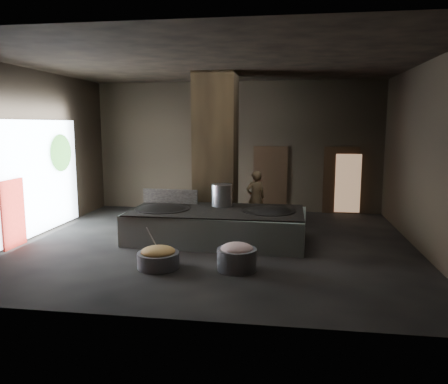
% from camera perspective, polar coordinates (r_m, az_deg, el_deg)
% --- Properties ---
extents(floor, '(10.00, 9.00, 0.10)m').
position_cam_1_polar(floor, '(11.36, -1.14, -6.92)').
color(floor, black).
rests_on(floor, ground).
extents(ceiling, '(10.00, 9.00, 0.10)m').
position_cam_1_polar(ceiling, '(11.04, -1.22, 16.73)').
color(ceiling, black).
rests_on(ceiling, back_wall).
extents(back_wall, '(10.00, 0.10, 4.50)m').
position_cam_1_polar(back_wall, '(15.46, 1.67, 5.91)').
color(back_wall, black).
rests_on(back_wall, ground).
extents(front_wall, '(10.00, 0.10, 4.50)m').
position_cam_1_polar(front_wall, '(6.54, -7.90, 1.91)').
color(front_wall, black).
rests_on(front_wall, ground).
extents(left_wall, '(0.10, 9.00, 4.50)m').
position_cam_1_polar(left_wall, '(12.81, -24.12, 4.56)').
color(left_wall, black).
rests_on(left_wall, ground).
extents(right_wall, '(0.10, 9.00, 4.50)m').
position_cam_1_polar(right_wall, '(11.27, 25.10, 4.02)').
color(right_wall, black).
rests_on(right_wall, ground).
extents(pillar, '(1.20, 1.20, 4.50)m').
position_cam_1_polar(pillar, '(12.88, -1.08, 5.34)').
color(pillar, black).
rests_on(pillar, ground).
extents(hearth_platform, '(4.65, 2.39, 0.79)m').
position_cam_1_polar(hearth_platform, '(11.46, -0.96, -4.47)').
color(hearth_platform, '#A2B4A6').
rests_on(hearth_platform, ground).
extents(platform_cap, '(4.46, 2.14, 0.03)m').
position_cam_1_polar(platform_cap, '(11.37, -0.96, -2.42)').
color(platform_cap, black).
rests_on(platform_cap, hearth_platform).
extents(wok_left, '(1.44, 1.44, 0.40)m').
position_cam_1_polar(wok_left, '(11.66, -8.06, -2.55)').
color(wok_left, black).
rests_on(wok_left, hearth_platform).
extents(wok_left_rim, '(1.47, 1.47, 0.05)m').
position_cam_1_polar(wok_left_rim, '(11.64, -8.07, -2.21)').
color(wok_left_rim, black).
rests_on(wok_left_rim, hearth_platform).
extents(wok_right, '(1.34, 1.34, 0.38)m').
position_cam_1_polar(wok_right, '(11.29, 5.86, -2.88)').
color(wok_right, black).
rests_on(wok_right, hearth_platform).
extents(wok_right_rim, '(1.37, 1.37, 0.05)m').
position_cam_1_polar(wok_right_rim, '(11.28, 5.87, -2.53)').
color(wok_right_rim, black).
rests_on(wok_right_rim, hearth_platform).
extents(stock_pot, '(0.55, 0.55, 0.59)m').
position_cam_1_polar(stock_pot, '(11.84, -0.29, -0.42)').
color(stock_pot, '#95979C').
rests_on(stock_pot, hearth_platform).
extents(splash_guard, '(1.59, 0.13, 0.40)m').
position_cam_1_polar(splash_guard, '(12.36, -7.03, -0.56)').
color(splash_guard, black).
rests_on(splash_guard, hearth_platform).
extents(cook, '(0.71, 0.62, 1.66)m').
position_cam_1_polar(cook, '(13.24, 4.14, -0.79)').
color(cook, brown).
rests_on(cook, ground).
extents(veg_basin, '(1.06, 1.06, 0.33)m').
position_cam_1_polar(veg_basin, '(9.54, -8.57, -8.77)').
color(veg_basin, slate).
rests_on(veg_basin, ground).
extents(veg_fill, '(0.73, 0.73, 0.23)m').
position_cam_1_polar(veg_fill, '(9.48, -8.60, -7.70)').
color(veg_fill, olive).
rests_on(veg_fill, veg_basin).
extents(ladle, '(0.23, 0.30, 0.63)m').
position_cam_1_polar(ladle, '(9.61, -9.22, -6.25)').
color(ladle, '#95979C').
rests_on(ladle, veg_basin).
extents(meat_basin, '(0.97, 0.97, 0.46)m').
position_cam_1_polar(meat_basin, '(9.27, 1.69, -8.77)').
color(meat_basin, slate).
rests_on(meat_basin, ground).
extents(meat_fill, '(0.69, 0.69, 0.26)m').
position_cam_1_polar(meat_fill, '(9.20, 1.70, -7.46)').
color(meat_fill, '#B8716E').
rests_on(meat_fill, meat_basin).
extents(doorway_near, '(1.18, 0.08, 2.38)m').
position_cam_1_polar(doorway_near, '(15.36, 6.06, 1.54)').
color(doorway_near, black).
rests_on(doorway_near, ground).
extents(doorway_near_glow, '(0.83, 0.04, 1.96)m').
position_cam_1_polar(doorway_near_glow, '(15.51, 6.39, 1.42)').
color(doorway_near_glow, '#8C6647').
rests_on(doorway_near_glow, ground).
extents(doorway_far, '(1.18, 0.08, 2.38)m').
position_cam_1_polar(doorway_far, '(15.45, 14.99, 1.33)').
color(doorway_far, black).
rests_on(doorway_far, ground).
extents(doorway_far_glow, '(0.84, 0.04, 2.00)m').
position_cam_1_polar(doorway_far_glow, '(15.41, 15.87, 1.09)').
color(doorway_far_glow, '#8C6647').
rests_on(doorway_far_glow, ground).
extents(left_opening, '(0.04, 4.20, 3.10)m').
position_cam_1_polar(left_opening, '(12.99, -23.09, 1.78)').
color(left_opening, white).
rests_on(left_opening, ground).
extents(pavilion_sliver, '(0.05, 0.90, 1.70)m').
position_cam_1_polar(pavilion_sliver, '(11.98, -25.83, -2.56)').
color(pavilion_sliver, maroon).
rests_on(pavilion_sliver, ground).
extents(tree_silhouette, '(0.28, 1.10, 1.10)m').
position_cam_1_polar(tree_silhouette, '(13.83, -20.51, 4.82)').
color(tree_silhouette, '#194714').
rests_on(tree_silhouette, left_opening).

